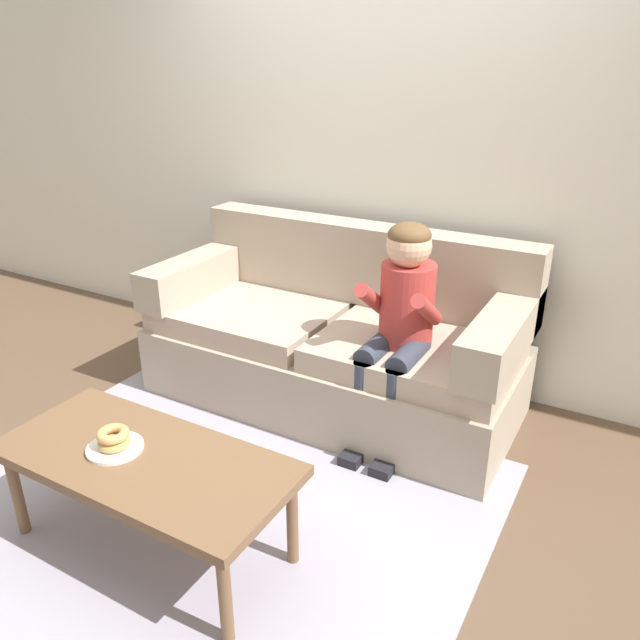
{
  "coord_description": "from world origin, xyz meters",
  "views": [
    {
      "loc": [
        1.47,
        -1.86,
        1.79
      ],
      "look_at": [
        0.16,
        0.45,
        0.65
      ],
      "focal_mm": 34.62,
      "sensor_mm": 36.0,
      "label": 1
    }
  ],
  "objects_px": {
    "coffee_table": "(145,466)",
    "toy_controller": "(165,428)",
    "donut": "(114,442)",
    "couch": "(336,342)",
    "person_child": "(400,315)"
  },
  "relations": [
    {
      "from": "couch",
      "to": "coffee_table",
      "type": "relative_size",
      "value": 1.72
    },
    {
      "from": "couch",
      "to": "donut",
      "type": "bearing_deg",
      "value": -97.49
    },
    {
      "from": "couch",
      "to": "coffee_table",
      "type": "height_order",
      "value": "couch"
    },
    {
      "from": "toy_controller",
      "to": "person_child",
      "type": "bearing_deg",
      "value": 3.05
    },
    {
      "from": "couch",
      "to": "person_child",
      "type": "relative_size",
      "value": 1.8
    },
    {
      "from": "couch",
      "to": "donut",
      "type": "xyz_separation_m",
      "value": [
        -0.18,
        -1.41,
        0.12
      ]
    },
    {
      "from": "coffee_table",
      "to": "toy_controller",
      "type": "distance_m",
      "value": 0.9
    },
    {
      "from": "couch",
      "to": "person_child",
      "type": "bearing_deg",
      "value": -24.77
    },
    {
      "from": "person_child",
      "to": "couch",
      "type": "bearing_deg",
      "value": 155.23
    },
    {
      "from": "coffee_table",
      "to": "person_child",
      "type": "relative_size",
      "value": 1.04
    },
    {
      "from": "person_child",
      "to": "toy_controller",
      "type": "bearing_deg",
      "value": -152.19
    },
    {
      "from": "donut",
      "to": "toy_controller",
      "type": "height_order",
      "value": "donut"
    },
    {
      "from": "couch",
      "to": "coffee_table",
      "type": "xyz_separation_m",
      "value": [
        -0.06,
        -1.38,
        0.05
      ]
    },
    {
      "from": "coffee_table",
      "to": "toy_controller",
      "type": "bearing_deg",
      "value": 130.1
    },
    {
      "from": "toy_controller",
      "to": "donut",
      "type": "bearing_deg",
      "value": -82.65
    }
  ]
}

